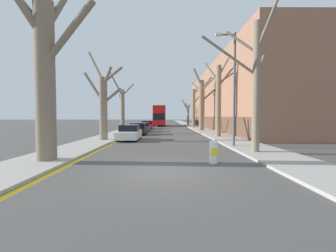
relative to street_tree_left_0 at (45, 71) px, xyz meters
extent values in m
plane|color=#4C4947|center=(5.32, -1.87, -4.12)|extent=(300.00, 300.00, 0.00)
cube|color=#A39E93|center=(-0.39, 48.13, -4.06)|extent=(2.88, 120.00, 0.12)
cube|color=#A39E93|center=(11.02, 48.13, -4.06)|extent=(2.88, 120.00, 0.12)
cube|color=#93664C|center=(17.46, 29.54, 1.04)|extent=(10.00, 45.14, 10.32)
cube|color=brown|center=(12.44, 29.54, -3.09)|extent=(0.12, 44.24, 2.06)
cube|color=yellow|center=(1.23, 48.13, -4.12)|extent=(0.24, 120.00, 0.01)
cylinder|color=#7A6B56|center=(-0.02, 0.01, -0.51)|extent=(0.86, 0.86, 7.23)
cylinder|color=#7A6B56|center=(-0.97, -0.12, 3.06)|extent=(2.18, 0.59, 2.66)
cylinder|color=#7A6B56|center=(-0.49, -0.42, 2.34)|extent=(1.32, 1.26, 2.09)
cylinder|color=#7A6B56|center=(0.43, 0.53, 3.06)|extent=(1.30, 1.43, 2.83)
cylinder|color=#7A6B56|center=(1.18, -0.28, 1.59)|extent=(2.68, 0.93, 2.72)
cylinder|color=#7A6B56|center=(0.01, 9.16, -1.39)|extent=(0.67, 0.67, 5.45)
cylinder|color=#7A6B56|center=(0.45, 8.77, 1.29)|extent=(1.17, 1.08, 1.63)
cylinder|color=#7A6B56|center=(-0.81, 9.28, 0.46)|extent=(1.87, 0.51, 2.66)
cylinder|color=#7A6B56|center=(0.74, 9.29, -0.23)|extent=(1.65, 0.52, 1.46)
cylinder|color=#7A6B56|center=(-0.86, 9.99, 2.42)|extent=(2.02, 1.94, 3.02)
cylinder|color=#7A6B56|center=(0.78, 9.37, 1.58)|extent=(1.76, 0.68, 1.58)
cylinder|color=#7A6B56|center=(-0.03, 17.80, -1.41)|extent=(0.50, 0.50, 5.42)
cylinder|color=#7A6B56|center=(0.58, 18.34, 1.38)|extent=(1.42, 1.29, 1.69)
cylinder|color=#7A6B56|center=(-0.61, 16.75, 1.93)|extent=(1.38, 2.29, 3.00)
cylinder|color=#7A6B56|center=(-0.38, 18.53, -0.10)|extent=(0.92, 1.66, 1.96)
cylinder|color=#7A6B56|center=(10.47, 2.39, -0.43)|extent=(0.43, 0.43, 7.37)
cylinder|color=#7A6B56|center=(10.97, 3.07, 1.04)|extent=(1.16, 1.53, 1.49)
cylinder|color=#7A6B56|center=(9.71, 2.68, 2.19)|extent=(1.68, 0.76, 1.46)
cylinder|color=#7A6B56|center=(10.81, 1.83, 2.90)|extent=(0.87, 1.31, 2.59)
cylinder|color=#7A6B56|center=(11.35, 3.16, 3.32)|extent=(1.95, 1.74, 3.01)
cylinder|color=#7A6B56|center=(8.95, 2.36, 1.33)|extent=(3.14, 0.21, 2.22)
cylinder|color=#7A6B56|center=(10.67, 12.40, -0.51)|extent=(0.52, 0.52, 7.22)
cylinder|color=#7A6B56|center=(11.51, 12.30, 2.12)|extent=(1.84, 0.40, 2.32)
cylinder|color=#7A6B56|center=(11.08, 12.13, 2.85)|extent=(1.06, 0.78, 1.79)
cylinder|color=#7A6B56|center=(10.08, 12.89, 2.50)|extent=(1.41, 1.22, 2.15)
cylinder|color=#7A6B56|center=(11.53, 12.72, 1.93)|extent=(1.87, 0.85, 1.35)
cylinder|color=#7A6B56|center=(10.56, 22.67, -0.44)|extent=(0.74, 0.74, 7.36)
cylinder|color=#7A6B56|center=(9.93, 22.20, 3.61)|extent=(1.58, 1.27, 2.48)
cylinder|color=#7A6B56|center=(11.73, 22.36, 1.28)|extent=(2.57, 0.91, 2.32)
cylinder|color=#7A6B56|center=(9.96, 23.39, 2.29)|extent=(1.51, 1.73, 1.72)
cylinder|color=#7A6B56|center=(11.25, 21.85, 2.53)|extent=(1.68, 1.93, 1.82)
cylinder|color=#7A6B56|center=(11.23, 22.57, 2.73)|extent=(1.58, 0.49, 2.08)
cylinder|color=#7A6B56|center=(10.50, 31.78, -0.51)|extent=(0.61, 0.61, 7.21)
cylinder|color=#7A6B56|center=(11.35, 31.69, 1.54)|extent=(1.90, 0.41, 2.58)
cylinder|color=#7A6B56|center=(11.33, 32.19, 2.89)|extent=(1.87, 1.06, 1.57)
cylinder|color=#7A6B56|center=(11.35, 31.34, 3.30)|extent=(1.90, 1.13, 1.37)
cylinder|color=#7A6B56|center=(10.44, 42.06, -1.77)|extent=(0.49, 0.49, 4.70)
cylinder|color=#7A6B56|center=(10.57, 42.83, 0.22)|extent=(0.43, 1.67, 1.39)
cylinder|color=#7A6B56|center=(10.15, 41.43, -0.16)|extent=(0.81, 1.46, 2.54)
cylinder|color=#7A6B56|center=(10.85, 43.14, 0.25)|extent=(1.00, 2.31, 1.88)
cylinder|color=#7A6B56|center=(9.68, 41.18, 0.57)|extent=(1.75, 1.96, 2.47)
cylinder|color=#7A6B56|center=(10.00, 42.46, 0.35)|extent=(1.10, 1.04, 2.18)
cube|color=red|center=(3.91, 40.08, -2.52)|extent=(2.56, 10.61, 2.51)
cube|color=red|center=(3.91, 40.08, -0.56)|extent=(2.51, 10.40, 1.40)
cube|color=#A91111|center=(3.91, 40.08, 0.20)|extent=(2.51, 10.40, 0.12)
cube|color=black|center=(3.91, 40.08, -2.03)|extent=(2.59, 9.34, 1.30)
cube|color=black|center=(3.91, 40.08, -0.49)|extent=(2.59, 9.34, 1.06)
cube|color=black|center=(3.91, 34.80, -2.03)|extent=(2.30, 0.06, 1.37)
cylinder|color=black|center=(2.80, 36.90, -3.56)|extent=(0.30, 1.11, 1.11)
cylinder|color=black|center=(5.02, 36.90, -3.56)|extent=(0.30, 1.11, 1.11)
cylinder|color=black|center=(2.80, 43.05, -3.56)|extent=(0.30, 1.11, 1.11)
cylinder|color=black|center=(5.02, 43.05, -3.56)|extent=(0.30, 1.11, 1.11)
cube|color=silver|center=(2.15, 9.59, -3.62)|extent=(1.78, 4.02, 0.63)
cube|color=black|center=(2.15, 9.83, -3.03)|extent=(1.57, 2.09, 0.55)
cylinder|color=black|center=(1.37, 8.38, -3.79)|extent=(0.20, 0.67, 0.67)
cylinder|color=black|center=(2.93, 8.38, -3.79)|extent=(0.20, 0.67, 0.67)
cylinder|color=black|center=(1.37, 10.80, -3.79)|extent=(0.20, 0.67, 0.67)
cylinder|color=black|center=(2.93, 10.80, -3.79)|extent=(0.20, 0.67, 0.67)
cube|color=black|center=(2.15, 15.61, -3.66)|extent=(1.90, 3.93, 0.57)
cube|color=black|center=(2.15, 15.84, -3.07)|extent=(1.67, 2.04, 0.60)
cylinder|color=black|center=(1.31, 14.43, -3.80)|extent=(0.20, 0.64, 0.64)
cylinder|color=black|center=(2.99, 14.43, -3.80)|extent=(0.20, 0.64, 0.64)
cylinder|color=black|center=(1.31, 16.79, -3.80)|extent=(0.20, 0.64, 0.64)
cylinder|color=black|center=(2.99, 16.79, -3.80)|extent=(0.20, 0.64, 0.64)
cube|color=navy|center=(2.15, 21.12, -3.65)|extent=(1.83, 4.27, 0.58)
cube|color=black|center=(2.15, 21.38, -3.10)|extent=(1.61, 2.22, 0.53)
cylinder|color=black|center=(1.34, 19.84, -3.79)|extent=(0.20, 0.66, 0.66)
cylinder|color=black|center=(2.96, 19.84, -3.79)|extent=(0.20, 0.66, 0.66)
cylinder|color=black|center=(1.34, 22.41, -3.79)|extent=(0.20, 0.66, 0.66)
cylinder|color=black|center=(2.96, 22.41, -3.79)|extent=(0.20, 0.66, 0.66)
cube|color=maroon|center=(2.15, 27.60, -3.60)|extent=(1.90, 4.43, 0.68)
cube|color=black|center=(2.15, 27.87, -3.00)|extent=(1.67, 2.30, 0.52)
cylinder|color=black|center=(1.31, 26.27, -3.79)|extent=(0.20, 0.66, 0.66)
cylinder|color=black|center=(2.99, 26.27, -3.79)|extent=(0.20, 0.66, 0.66)
cylinder|color=black|center=(1.31, 28.93, -3.79)|extent=(0.20, 0.66, 0.66)
cylinder|color=black|center=(2.99, 28.93, -3.79)|extent=(0.20, 0.66, 0.66)
cylinder|color=#4C4F54|center=(10.01, 4.94, -0.27)|extent=(0.16, 0.16, 7.70)
cylinder|color=#4C4F54|center=(9.46, 4.94, 3.43)|extent=(1.10, 0.11, 0.11)
cube|color=beige|center=(8.91, 4.94, 3.43)|extent=(0.44, 0.20, 0.16)
cylinder|color=white|center=(7.55, -0.22, -3.62)|extent=(0.38, 0.38, 0.99)
cube|color=yellow|center=(7.55, -0.41, -3.58)|extent=(0.26, 0.01, 0.36)
camera|label=1|loc=(5.45, -10.20, -2.03)|focal=24.00mm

